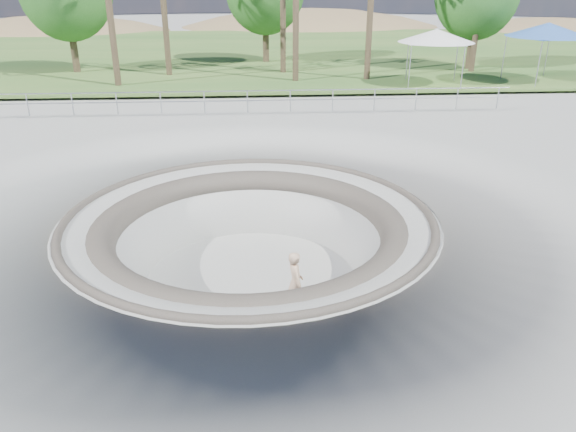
# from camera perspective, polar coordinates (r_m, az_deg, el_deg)

# --- Properties ---
(ground) EXTENTS (180.00, 180.00, 0.00)m
(ground) POSITION_cam_1_polar(r_m,az_deg,el_deg) (15.47, -3.94, -0.15)
(ground) COLOR #A0A09B
(ground) RESTS_ON ground
(skate_bowl) EXTENTS (14.00, 14.00, 4.10)m
(skate_bowl) POSITION_cam_1_polar(r_m,az_deg,el_deg) (16.29, -3.77, -6.05)
(skate_bowl) COLOR #A0A09B
(skate_bowl) RESTS_ON ground
(grass_strip) EXTENTS (180.00, 36.00, 0.12)m
(grass_strip) POSITION_cam_1_polar(r_m,az_deg,el_deg) (48.55, -4.19, 16.34)
(grass_strip) COLOR #2F5923
(grass_strip) RESTS_ON ground
(distant_hills) EXTENTS (103.20, 45.00, 28.60)m
(distant_hills) POSITION_cam_1_polar(r_m,az_deg,el_deg) (72.66, -1.00, 12.98)
(distant_hills) COLOR olive
(distant_hills) RESTS_ON ground
(safety_railing) EXTENTS (25.00, 0.06, 1.03)m
(safety_railing) POSITION_cam_1_polar(r_m,az_deg,el_deg) (26.75, -4.13, 11.55)
(safety_railing) COLOR #96989E
(safety_railing) RESTS_ON ground
(skateboard) EXTENTS (0.89, 0.42, 0.09)m
(skateboard) POSITION_cam_1_polar(r_m,az_deg,el_deg) (14.64, 0.72, -9.72)
(skateboard) COLOR brown
(skateboard) RESTS_ON ground
(skater) EXTENTS (0.53, 0.69, 1.70)m
(skater) POSITION_cam_1_polar(r_m,az_deg,el_deg) (14.18, 0.74, -6.78)
(skater) COLOR tan
(skater) RESTS_ON skateboard
(canopy_white) EXTENTS (5.89, 5.89, 3.04)m
(canopy_white) POSITION_cam_1_polar(r_m,az_deg,el_deg) (34.03, 14.85, 17.26)
(canopy_white) COLOR #96989E
(canopy_white) RESTS_ON ground
(canopy_blue) EXTENTS (6.41, 6.41, 3.32)m
(canopy_blue) POSITION_cam_1_polar(r_m,az_deg,el_deg) (37.04, 24.91, 16.77)
(canopy_blue) COLOR #96989E
(canopy_blue) RESTS_ON ground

